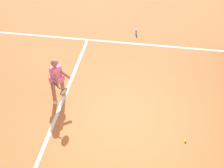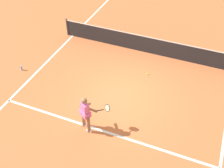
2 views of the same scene
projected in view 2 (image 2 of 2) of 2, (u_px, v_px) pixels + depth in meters
name	position (u px, v px, depth m)	size (l,w,h in m)	color
ground_plane	(122.00, 96.00, 11.93)	(25.04, 25.04, 0.00)	#C66638
service_line_marking	(102.00, 131.00, 10.48)	(8.50, 0.10, 0.01)	white
sideline_left_marking	(37.00, 72.00, 13.15)	(0.10, 17.26, 0.01)	white
court_net	(147.00, 45.00, 14.08)	(9.18, 0.08, 1.00)	#4C4C51
tennis_player	(86.00, 113.00, 10.02)	(1.08, 0.78, 1.55)	#8C6647
tennis_ball_far	(147.00, 74.00, 12.99)	(0.07, 0.07, 0.07)	#D1E533
water_bottle	(22.00, 68.00, 13.19)	(0.07, 0.07, 0.24)	#4C9EE5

